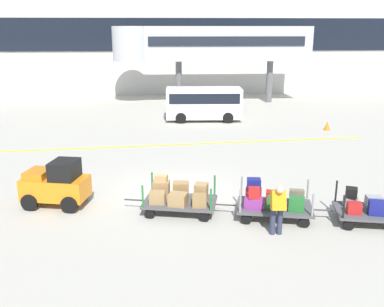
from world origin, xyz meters
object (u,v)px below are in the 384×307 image
(baggage_tug, at_px, (56,184))
(safety_cone_near, at_px, (327,126))
(baggage_cart_lead, at_px, (178,196))
(shuttle_van, at_px, (204,102))
(baggage_cart_tail, at_px, (375,208))
(baggage_cart_middle, at_px, (272,202))
(baggage_handler, at_px, (278,207))

(baggage_tug, xyz_separation_m, safety_cone_near, (13.30, 10.40, -0.48))
(baggage_cart_lead, xyz_separation_m, shuttle_van, (2.34, 14.69, 0.70))
(baggage_tug, distance_m, baggage_cart_lead, 4.12)
(baggage_cart_tail, xyz_separation_m, safety_cone_near, (3.39, 12.58, -0.21))
(baggage_tug, xyz_separation_m, baggage_cart_tail, (9.91, -2.18, -0.27))
(shuttle_van, xyz_separation_m, safety_cone_near, (6.93, -3.43, -0.96))
(baggage_cart_middle, xyz_separation_m, shuttle_van, (-0.55, 15.37, 0.70))
(baggage_handler, relative_size, shuttle_van, 0.32)
(baggage_cart_middle, distance_m, safety_cone_near, 13.55)
(baggage_cart_lead, distance_m, safety_cone_near, 14.59)
(baggage_cart_middle, bearing_deg, baggage_cart_lead, 166.70)
(baggage_cart_middle, bearing_deg, baggage_tug, 167.42)
(baggage_cart_tail, relative_size, safety_cone_near, 5.61)
(baggage_cart_lead, relative_size, safety_cone_near, 5.61)
(safety_cone_near, bearing_deg, shuttle_van, 153.71)
(baggage_cart_tail, bearing_deg, baggage_cart_middle, 168.03)
(baggage_tug, height_order, safety_cone_near, baggage_tug)
(baggage_cart_tail, height_order, baggage_handler, baggage_handler)
(baggage_tug, distance_m, safety_cone_near, 16.89)
(baggage_handler, bearing_deg, baggage_cart_lead, 145.38)
(baggage_tug, height_order, baggage_cart_tail, baggage_tug)
(baggage_cart_middle, xyz_separation_m, baggage_handler, (-0.17, -1.20, 0.33))
(baggage_tug, xyz_separation_m, baggage_handler, (6.75, -2.74, 0.11))
(baggage_tug, bearing_deg, baggage_cart_lead, -12.06)
(baggage_cart_lead, bearing_deg, baggage_cart_tail, -12.62)
(baggage_cart_tail, distance_m, safety_cone_near, 13.03)
(baggage_cart_middle, bearing_deg, shuttle_van, 92.05)
(baggage_cart_middle, relative_size, baggage_handler, 1.97)
(baggage_handler, bearing_deg, safety_cone_near, 63.50)
(baggage_cart_middle, relative_size, shuttle_van, 0.63)
(shuttle_van, bearing_deg, baggage_cart_lead, -99.06)
(baggage_cart_tail, relative_size, baggage_handler, 1.97)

